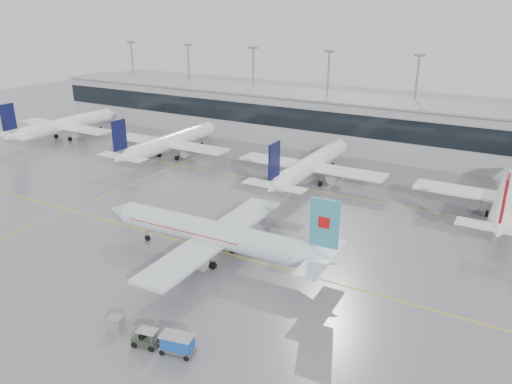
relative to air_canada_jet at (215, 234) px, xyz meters
The scene contains 16 objects.
ground 4.55m from the air_canada_jet, 127.74° to the left, with size 320.00×320.00×0.00m, color slate.
taxi_line_main 4.55m from the air_canada_jet, 127.74° to the left, with size 120.00×0.25×0.01m, color gold.
taxi_line_north 32.33m from the air_canada_jet, 92.87° to the left, with size 120.00×0.25×0.01m, color gold.
taxi_line_cross 36.12m from the air_canada_jet, 151.62° to the left, with size 0.25×60.00×0.01m, color gold.
terminal 64.14m from the air_canada_jet, 91.44° to the left, with size 180.00×15.00×12.00m, color #9D9CA0.
terminal_glass 56.68m from the air_canada_jet, 91.63° to the left, with size 180.00×0.20×5.00m, color black.
terminal_roof 64.66m from the air_canada_jet, 91.44° to the left, with size 182.00×16.00×0.40m, color gray.
light_masts 70.75m from the air_canada_jet, 91.31° to the left, with size 156.40×1.00×22.60m.
air_canada_jet is the anchor object (origin of this frame).
parked_jet_a 80.04m from the air_canada_jet, 153.46° to the left, with size 29.64×36.96×11.72m.
parked_jet_b 51.18m from the air_canada_jet, 135.67° to the left, with size 29.64×36.96×11.72m.
parked_jet_c 35.80m from the air_canada_jet, 92.57° to the left, with size 29.64×36.96×11.72m.
parked_jet_d 48.93m from the air_canada_jet, 46.97° to the left, with size 29.64×36.96×11.72m.
baggage_tug 19.93m from the air_canada_jet, 76.94° to the right, with size 4.04×2.14×1.92m.
baggage_cart 20.28m from the air_canada_jet, 66.63° to the right, with size 3.67×2.50×2.08m.
gse_unit 18.92m from the air_canada_jet, 90.71° to the right, with size 1.56×1.45×1.56m, color gray.
Camera 1 is at (37.03, -52.56, 32.79)m, focal length 35.00 mm.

